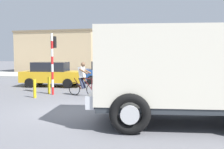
{
  "coord_description": "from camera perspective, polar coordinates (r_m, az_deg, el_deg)",
  "views": [
    {
      "loc": [
        3.89,
        -8.8,
        2.11
      ],
      "look_at": [
        0.79,
        2.5,
        1.2
      ],
      "focal_mm": 41.65,
      "sensor_mm": 36.0,
      "label": 1
    }
  ],
  "objects": [
    {
      "name": "bollard_far",
      "position": [
        14.38,
        -13.66,
        -2.32
      ],
      "size": [
        0.14,
        0.14,
        0.9
      ],
      "primitive_type": "cylinder",
      "color": "gold",
      "rests_on": "ground"
    },
    {
      "name": "ground_plane",
      "position": [
        9.85,
        -8.39,
        -7.97
      ],
      "size": [
        120.0,
        120.0,
        0.0
      ],
      "primitive_type": "plane",
      "color": "slate"
    },
    {
      "name": "cyclist",
      "position": [
        13.22,
        -6.41,
        -1.0
      ],
      "size": [
        1.71,
        0.55,
        1.72
      ],
      "color": "black",
      "rests_on": "ground"
    },
    {
      "name": "sidewalk_far",
      "position": [
        22.92,
        5.51,
        -0.66
      ],
      "size": [
        80.0,
        5.0,
        0.16
      ],
      "primitive_type": "cube",
      "color": "#ADADA8",
      "rests_on": "ground"
    },
    {
      "name": "bollard_near",
      "position": [
        13.18,
        -16.61,
        -2.98
      ],
      "size": [
        0.14,
        0.14,
        0.9
      ],
      "primitive_type": "cylinder",
      "color": "gold",
      "rests_on": "ground"
    },
    {
      "name": "car_far_side",
      "position": [
        19.21,
        -0.65,
        0.58
      ],
      "size": [
        4.25,
        2.43,
        1.6
      ],
      "color": "#234C9E",
      "rests_on": "ground"
    },
    {
      "name": "building_corner_left",
      "position": [
        33.63,
        -10.09,
        4.93
      ],
      "size": [
        9.84,
        8.02,
        4.87
      ],
      "color": "#D1B284",
      "rests_on": "ground"
    },
    {
      "name": "truck_foreground",
      "position": [
        8.13,
        15.44,
        1.16
      ],
      "size": [
        5.76,
        3.51,
        2.9
      ],
      "color": "silver",
      "rests_on": "ground"
    },
    {
      "name": "traffic_light_pole",
      "position": [
        13.95,
        -12.86,
        4.15
      ],
      "size": [
        0.24,
        0.43,
        3.2
      ],
      "color": "red",
      "rests_on": "ground"
    },
    {
      "name": "building_mid_block",
      "position": [
        29.1,
        11.7,
        4.62
      ],
      "size": [
        10.43,
        6.05,
        4.48
      ],
      "color": "#9E9389",
      "rests_on": "ground"
    },
    {
      "name": "car_white_mid",
      "position": [
        17.58,
        -12.98,
        0.11
      ],
      "size": [
        4.21,
        2.33,
        1.6
      ],
      "color": "gold",
      "rests_on": "ground"
    }
  ]
}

